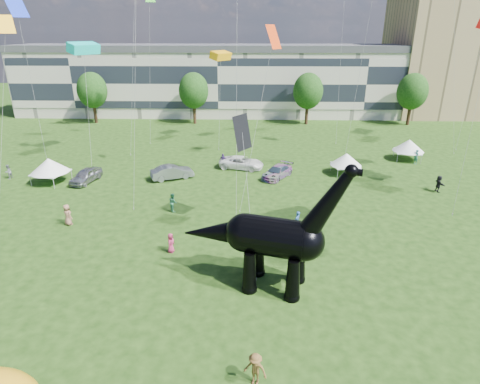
{
  "coord_description": "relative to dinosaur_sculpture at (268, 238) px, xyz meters",
  "views": [
    {
      "loc": [
        -1.87,
        -18.47,
        15.78
      ],
      "look_at": [
        -2.61,
        8.0,
        5.0
      ],
      "focal_mm": 30.0,
      "sensor_mm": 36.0,
      "label": 1
    }
  ],
  "objects": [
    {
      "name": "car_dark",
      "position": [
        1.9,
        20.77,
        -2.79
      ],
      "size": [
        4.22,
        5.08,
        1.39
      ],
      "primitive_type": "imported",
      "rotation": [
        0.0,
        0.0,
        -0.57
      ],
      "color": "#595960",
      "rests_on": "ground"
    },
    {
      "name": "visitors",
      "position": [
        -0.98,
        11.02,
        -2.6
      ],
      "size": [
        48.97,
        35.34,
        1.9
      ],
      "color": "teal",
      "rests_on": "ground"
    },
    {
      "name": "tree_far_right",
      "position": [
        26.72,
        49.0,
        2.81
      ],
      "size": [
        5.2,
        5.2,
        9.44
      ],
      "color": "#382314",
      "rests_on": "ground"
    },
    {
      "name": "gazebo_far",
      "position": [
        19.18,
        28.07,
        -1.58
      ],
      "size": [
        4.47,
        4.47,
        2.7
      ],
      "rotation": [
        0.0,
        0.0,
        -0.17
      ],
      "color": "white",
      "rests_on": "ground"
    },
    {
      "name": "gazebo_left",
      "position": [
        -23.15,
        18.51,
        -1.52
      ],
      "size": [
        4.86,
        4.86,
        2.8
      ],
      "rotation": [
        0.0,
        0.0,
        -0.24
      ],
      "color": "white",
      "rests_on": "ground"
    },
    {
      "name": "tree_mid_right",
      "position": [
        8.72,
        49.0,
        2.81
      ],
      "size": [
        5.2,
        5.2,
        9.44
      ],
      "color": "#382314",
      "rests_on": "ground"
    },
    {
      "name": "tree_mid_left",
      "position": [
        -11.28,
        49.0,
        2.81
      ],
      "size": [
        5.2,
        5.2,
        9.44
      ],
      "color": "#382314",
      "rests_on": "ground"
    },
    {
      "name": "car_silver",
      "position": [
        -19.39,
        18.76,
        -2.72
      ],
      "size": [
        2.8,
        4.77,
        1.52
      ],
      "primitive_type": "imported",
      "rotation": [
        0.0,
        0.0,
        -0.24
      ],
      "color": "#A3A2A7",
      "rests_on": "ground"
    },
    {
      "name": "gazebo_near",
      "position": [
        9.95,
        22.32,
        -1.72
      ],
      "size": [
        3.96,
        3.96,
        2.5
      ],
      "rotation": [
        0.0,
        0.0,
        0.11
      ],
      "color": "white",
      "rests_on": "ground"
    },
    {
      "name": "apartment_block",
      "position": [
        40.72,
        61.0,
        7.52
      ],
      "size": [
        28.0,
        18.0,
        22.0
      ],
      "primitive_type": "cube",
      "color": "tan",
      "rests_on": "ground"
    },
    {
      "name": "car_white",
      "position": [
        -2.27,
        23.94,
        -2.74
      ],
      "size": [
        5.75,
        3.58,
        1.48
      ],
      "primitive_type": "imported",
      "rotation": [
        0.0,
        0.0,
        1.35
      ],
      "color": "white",
      "rests_on": "ground"
    },
    {
      "name": "dinosaur_sculpture",
      "position": [
        0.0,
        0.0,
        0.0
      ],
      "size": [
        11.23,
        4.73,
        9.22
      ],
      "rotation": [
        0.0,
        0.0,
        -0.28
      ],
      "color": "black",
      "rests_on": "ground"
    },
    {
      "name": "terrace_row",
      "position": [
        -7.28,
        58.0,
        2.52
      ],
      "size": [
        78.0,
        11.0,
        12.0
      ],
      "primitive_type": "cube",
      "color": "beige",
      "rests_on": "ground"
    },
    {
      "name": "ground",
      "position": [
        0.72,
        -4.0,
        -3.48
      ],
      "size": [
        220.0,
        220.0,
        0.0
      ],
      "primitive_type": "plane",
      "color": "#16330C",
      "rests_on": "ground"
    },
    {
      "name": "tree_far_left",
      "position": [
        -29.28,
        49.0,
        2.81
      ],
      "size": [
        5.2,
        5.2,
        9.44
      ],
      "color": "#382314",
      "rests_on": "ground"
    },
    {
      "name": "car_grey",
      "position": [
        -10.03,
        20.09,
        -2.69
      ],
      "size": [
        5.04,
        3.47,
        1.57
      ],
      "primitive_type": "imported",
      "rotation": [
        0.0,
        0.0,
        1.99
      ],
      "color": "gray",
      "rests_on": "ground"
    }
  ]
}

